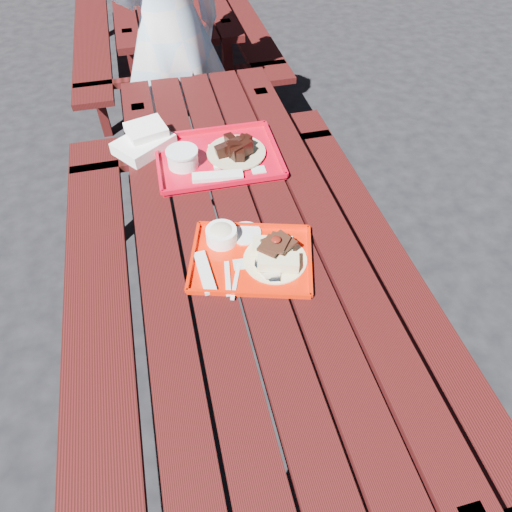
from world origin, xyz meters
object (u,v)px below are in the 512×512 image
object	(u,v)px
near_tray	(251,251)
picnic_table_near	(246,273)
far_tray	(216,156)
picnic_table_far	(164,1)
person	(170,32)

from	to	relation	value
near_tray	picnic_table_near	bearing A→B (deg)	89.61
far_tray	picnic_table_far	bearing A→B (deg)	89.57
picnic_table_far	far_tray	xyz separation A→B (m)	(-0.02, -2.35, 0.22)
picnic_table_far	far_tray	size ratio (longest dim) A/B	4.75
near_tray	far_tray	size ratio (longest dim) A/B	0.92
picnic_table_near	far_tray	distance (m)	0.50
picnic_table_near	picnic_table_far	size ratio (longest dim) A/B	1.00
picnic_table_near	near_tray	size ratio (longest dim) A/B	5.18
picnic_table_far	far_tray	distance (m)	2.36
picnic_table_far	near_tray	size ratio (longest dim) A/B	5.18
picnic_table_far	far_tray	world-z (taller)	far_tray
picnic_table_near	far_tray	bearing A→B (deg)	92.22
near_tray	person	world-z (taller)	person
person	picnic_table_far	bearing A→B (deg)	-115.72
picnic_table_near	far_tray	xyz separation A→B (m)	(-0.02, 0.45, 0.22)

